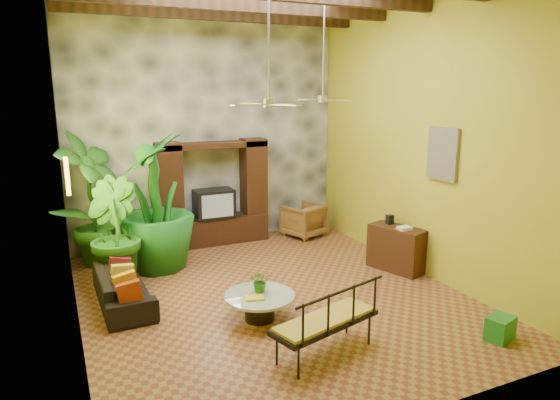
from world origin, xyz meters
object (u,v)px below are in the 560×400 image
ceiling_fan_back (323,88)px  green_bin (500,328)px  iron_bench (328,319)px  sofa (123,288)px  coffee_table (260,304)px  tall_plant_c (155,202)px  side_console (396,248)px  entertainment_center (214,201)px  wicker_armchair (304,220)px  ceiling_fan_front (269,89)px  tall_plant_b (112,233)px  tall_plant_a (91,200)px

ceiling_fan_back → green_bin: 5.11m
ceiling_fan_back → iron_bench: (-1.72, -3.29, -2.86)m
sofa → coffee_table: size_ratio=1.80×
green_bin → coffee_table: bearing=144.9°
tall_plant_c → side_console: 4.66m
ceiling_fan_back → side_console: ceiling_fan_back is taller
green_bin → side_console: bearing=82.3°
entertainment_center → wicker_armchair: bearing=-9.1°
ceiling_fan_back → coffee_table: 4.26m
sofa → wicker_armchair: bearing=-65.2°
sofa → tall_plant_c: 1.94m
ceiling_fan_front → coffee_table: (-0.32, -0.34, -3.15)m
ceiling_fan_front → tall_plant_b: size_ratio=0.97×
side_console → ceiling_fan_back: bearing=115.8°
tall_plant_a → tall_plant_b: 1.25m
ceiling_fan_back → coffee_table: bearing=-137.5°
ceiling_fan_back → tall_plant_b: 4.63m
ceiling_fan_front → ceiling_fan_back: size_ratio=1.00×
wicker_armchair → side_console: (0.59, -2.70, 0.04)m
side_console → green_bin: 2.84m
tall_plant_a → tall_plant_c: bearing=-30.8°
entertainment_center → wicker_armchair: (2.06, -0.33, -0.58)m
ceiling_fan_back → tall_plant_c: 3.82m
tall_plant_a → coffee_table: bearing=-60.0°
ceiling_fan_back → wicker_armchair: size_ratio=2.21×
ceiling_fan_front → iron_bench: bearing=-87.4°
iron_bench → side_console: bearing=23.0°
ceiling_fan_front → sofa: size_ratio=0.98×
entertainment_center → tall_plant_b: 2.79m
ceiling_fan_front → ceiling_fan_back: 2.41m
wicker_armchair → iron_bench: (-2.19, -4.89, 0.15)m
coffee_table → ceiling_fan_back: bearing=42.5°
ceiling_fan_back → tall_plant_a: (-4.13, 1.55, -2.09)m
entertainment_center → green_bin: (2.27, -5.83, -0.80)m
entertainment_center → ceiling_fan_back: ceiling_fan_back is taller
ceiling_fan_front → coffee_table: ceiling_fan_front is taller
tall_plant_a → iron_bench: (2.41, -4.83, -0.78)m
iron_bench → green_bin: bearing=-29.7°
sofa → entertainment_center: bearing=-44.3°
ceiling_fan_back → iron_bench: bearing=-117.7°
tall_plant_c → green_bin: tall_plant_c is taller
tall_plant_a → coffee_table: tall_plant_a is taller
coffee_table → green_bin: (2.79, -1.96, -0.09)m
wicker_armchair → coffee_table: (-2.58, -3.54, -0.13)m
entertainment_center → tall_plant_b: entertainment_center is taller
coffee_table → ceiling_fan_front: bearing=46.7°
tall_plant_b → coffee_table: size_ratio=1.81×
iron_bench → wicker_armchair: bearing=50.5°
entertainment_center → sofa: entertainment_center is taller
ceiling_fan_front → side_console: bearing=10.1°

